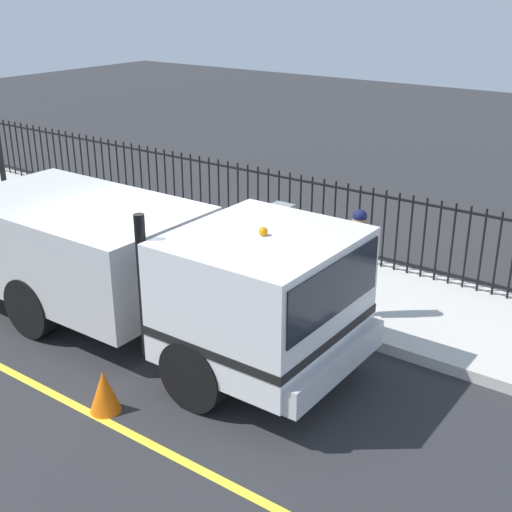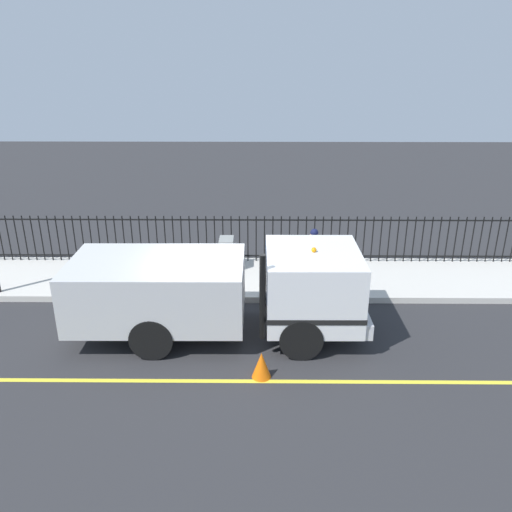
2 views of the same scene
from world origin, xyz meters
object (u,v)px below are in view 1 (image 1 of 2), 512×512
at_px(work_truck, 159,266).
at_px(worker_standing, 358,252).
at_px(traffic_cone, 104,391).
at_px(utility_cabinet, 277,231).

height_order(work_truck, worker_standing, work_truck).
bearing_deg(traffic_cone, utility_cabinet, 11.05).
distance_m(worker_standing, traffic_cone, 4.30).
bearing_deg(work_truck, utility_cabinet, -174.39).
bearing_deg(worker_standing, utility_cabinet, -72.09).
xyz_separation_m(worker_standing, traffic_cone, (-3.95, 1.41, -0.95)).
relative_size(worker_standing, traffic_cone, 3.05).
distance_m(work_truck, traffic_cone, 2.12).
height_order(utility_cabinet, traffic_cone, utility_cabinet).
relative_size(utility_cabinet, traffic_cone, 1.69).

